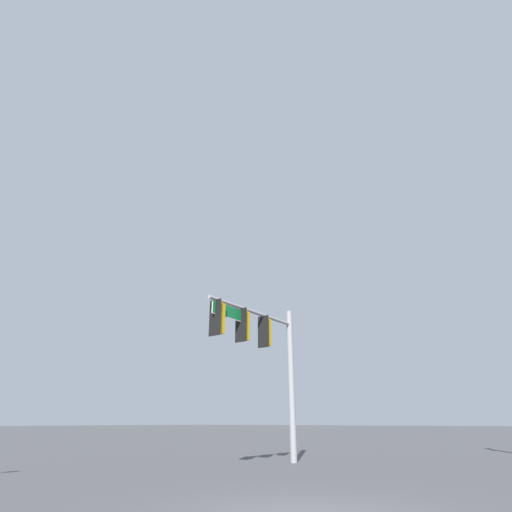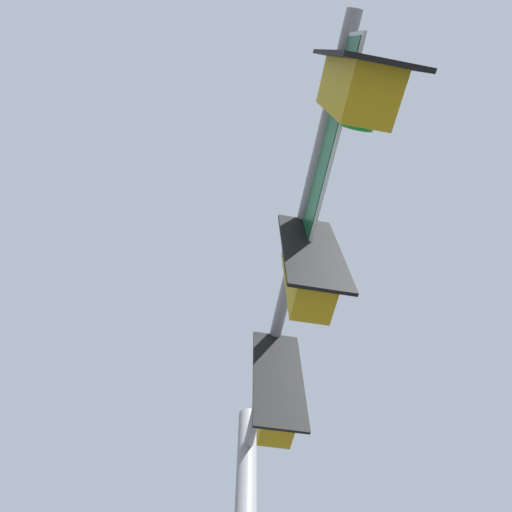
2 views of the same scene
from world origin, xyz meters
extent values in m
cylinder|color=gray|center=(-8.37, -5.67, 3.10)|extent=(0.27, 0.27, 6.20)
cylinder|color=gray|center=(-5.68, -5.61, 5.60)|extent=(5.37, 0.25, 0.13)
cube|color=black|center=(-6.30, -5.63, 4.93)|extent=(0.04, 0.52, 1.30)
cube|color=#B79314|center=(-6.49, -5.63, 4.93)|extent=(0.37, 0.33, 1.10)
cylinder|color=#B79314|center=(-6.49, -5.63, 5.54)|extent=(0.04, 0.04, 0.12)
cylinder|color=#340503|center=(-6.69, -5.63, 5.26)|extent=(0.03, 0.22, 0.22)
cylinder|color=#392D05|center=(-6.69, -5.63, 4.93)|extent=(0.03, 0.22, 0.22)
cylinder|color=green|center=(-6.69, -5.63, 4.60)|extent=(0.03, 0.22, 0.22)
cube|color=black|center=(-4.82, -5.59, 4.93)|extent=(0.04, 0.52, 1.30)
cube|color=#B79314|center=(-5.01, -5.60, 4.93)|extent=(0.37, 0.33, 1.10)
cylinder|color=#B79314|center=(-5.01, -5.60, 5.54)|extent=(0.04, 0.04, 0.12)
cylinder|color=#340503|center=(-5.21, -5.60, 5.26)|extent=(0.03, 0.22, 0.22)
cylinder|color=#392D05|center=(-5.21, -5.60, 4.93)|extent=(0.03, 0.22, 0.22)
cylinder|color=green|center=(-5.21, -5.60, 4.60)|extent=(0.03, 0.22, 0.22)
cube|color=black|center=(-3.34, -5.56, 4.93)|extent=(0.04, 0.52, 1.30)
cube|color=#B79314|center=(-3.53, -5.57, 4.93)|extent=(0.37, 0.33, 1.10)
cylinder|color=#B79314|center=(-3.53, -5.57, 5.54)|extent=(0.04, 0.04, 0.12)
cylinder|color=#340503|center=(-3.73, -5.57, 5.26)|extent=(0.03, 0.22, 0.22)
cylinder|color=#392D05|center=(-3.73, -5.57, 4.93)|extent=(0.03, 0.22, 0.22)
cylinder|color=green|center=(-3.73, -5.57, 4.60)|extent=(0.03, 0.22, 0.22)
cube|color=#0F602D|center=(-4.08, -5.58, 5.29)|extent=(1.77, 0.08, 0.43)
cube|color=white|center=(-4.08, -5.58, 5.29)|extent=(1.83, 0.06, 0.49)
camera|label=1|loc=(6.76, 4.02, 1.50)|focal=28.00mm
camera|label=2|loc=(-3.38, -6.29, 1.89)|focal=28.00mm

